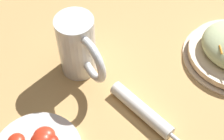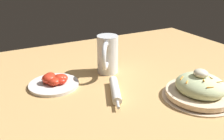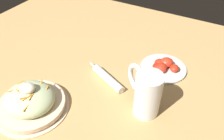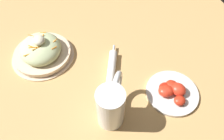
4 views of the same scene
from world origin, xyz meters
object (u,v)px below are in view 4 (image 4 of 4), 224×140
Objects in this scene: beer_mug at (111,107)px; salad_plate at (42,51)px; napkin_roll at (112,68)px; tomato_plate at (172,91)px.

salad_plate is at bearing 28.05° from beer_mug.
salad_plate is 1.28× the size of napkin_roll.
salad_plate is at bearing 56.86° from napkin_roll.
beer_mug reaches higher than tomato_plate.
salad_plate is 1.57× the size of beer_mug.
salad_plate is at bearing 52.02° from tomato_plate.
tomato_plate is (-0.16, -0.16, 0.00)m from napkin_roll.
napkin_roll is 1.04× the size of tomato_plate.
beer_mug is 0.23m from tomato_plate.
tomato_plate is (-0.31, -0.39, -0.02)m from salad_plate.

